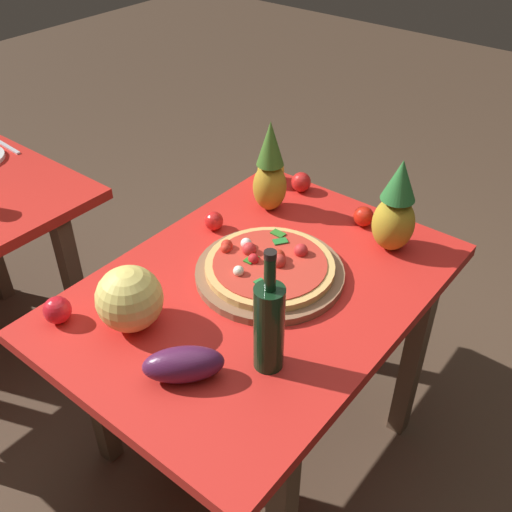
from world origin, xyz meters
TOP-DOWN VIEW (x-y plane):
  - ground_plane at (0.00, 0.00)m, footprint 10.00×10.00m
  - display_table at (0.00, 0.00)m, footprint 1.19×0.85m
  - pizza_board at (0.06, 0.00)m, footprint 0.45×0.45m
  - pizza at (0.06, 0.01)m, footprint 0.39×0.39m
  - wine_bottle at (-0.23, -0.21)m, footprint 0.08×0.08m
  - pineapple_left at (0.41, -0.21)m, footprint 0.13×0.13m
  - pineapple_right at (0.36, 0.23)m, footprint 0.12×0.12m
  - melon at (-0.34, 0.16)m, footprint 0.18×0.18m
  - bell_pepper at (0.51, 0.34)m, footprint 0.10×0.10m
  - eggplant at (-0.39, -0.08)m, footprint 0.21×0.20m
  - tomato_near_board at (-0.46, 0.33)m, footprint 0.08×0.08m
  - tomato_by_bottle at (0.52, 0.21)m, footprint 0.07×0.07m
  - tomato_beside_pepper at (0.47, -0.08)m, footprint 0.07×0.07m
  - tomato_at_corner at (0.14, 0.30)m, footprint 0.06×0.06m
  - knife_utensil at (0.05, 1.37)m, footprint 0.03×0.18m

SIDE VIEW (x-z plane):
  - ground_plane at x=0.00m, z-range 0.00..0.00m
  - display_table at x=0.00m, z-range 0.28..1.02m
  - knife_utensil at x=0.05m, z-range 0.74..0.75m
  - pizza_board at x=0.06m, z-range 0.74..0.77m
  - tomato_at_corner at x=0.14m, z-range 0.74..0.81m
  - tomato_beside_pepper at x=0.47m, z-range 0.74..0.81m
  - tomato_by_bottle at x=0.52m, z-range 0.74..0.82m
  - tomato_near_board at x=-0.46m, z-range 0.74..0.82m
  - pizza at x=0.06m, z-range 0.76..0.81m
  - eggplant at x=-0.39m, z-range 0.74..0.83m
  - bell_pepper at x=0.51m, z-range 0.74..0.85m
  - melon at x=-0.34m, z-range 0.74..0.92m
  - wine_bottle at x=-0.23m, z-range 0.70..1.05m
  - pineapple_left at x=0.41m, z-range 0.73..1.04m
  - pineapple_right at x=0.36m, z-range 0.73..1.05m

